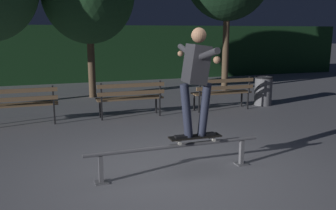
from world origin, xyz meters
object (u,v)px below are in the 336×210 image
Objects in this scene: park_bench_leftmost at (19,102)px; trash_can at (263,90)px; skateboarder at (196,73)px; park_bench_right_center at (223,90)px; skateboard at (195,137)px; park_bench_left_center at (131,96)px; grind_rail at (176,151)px.

trash_can is (6.32, 0.27, -0.12)m from park_bench_leftmost.
park_bench_right_center is (2.29, 3.55, -0.92)m from skateboarder.
park_bench_left_center is (-0.17, 3.55, 0.02)m from skateboard.
skateboarder is 1.95× the size of trash_can.
grind_rail is at bearing 180.00° from skateboard.
park_bench_left_center is at bearing -176.00° from trash_can.
park_bench_right_center is (2.59, 3.55, 0.19)m from grind_rail.
trash_can is at bearing 4.00° from park_bench_left_center.
park_bench_right_center is at bearing 53.91° from grind_rail.
trash_can is at bearing 10.87° from park_bench_right_center.
skateboard is 4.23m from park_bench_right_center.
grind_rail is at bearing -126.09° from park_bench_right_center.
park_bench_leftmost is at bearing 180.00° from park_bench_left_center.
park_bench_right_center is at bearing 0.00° from park_bench_leftmost.
grind_rail is 3.56m from park_bench_left_center.
park_bench_right_center is (4.91, 0.00, 0.00)m from park_bench_leftmost.
skateboarder reaches higher than park_bench_leftmost.
park_bench_left_center reaches higher than skateboard.
park_bench_leftmost is at bearing 180.00° from park_bench_right_center.
park_bench_leftmost is 6.32m from trash_can.
trash_can reaches higher than skateboard.
park_bench_right_center reaches higher than grind_rail.
trash_can is at bearing 45.96° from skateboard.
trash_can is at bearing 45.98° from skateboarder.
skateboarder is at bearing -87.29° from park_bench_left_center.
skateboard reaches higher than grind_rail.
skateboard is at bearing -0.00° from grind_rail.
park_bench_leftmost reaches higher than trash_can.
trash_can is (3.69, 3.82, -0.11)m from skateboard.
grind_rail is 4.40m from park_bench_right_center.
park_bench_leftmost is at bearing 126.47° from skateboarder.
skateboarder is 3.67m from park_bench_left_center.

